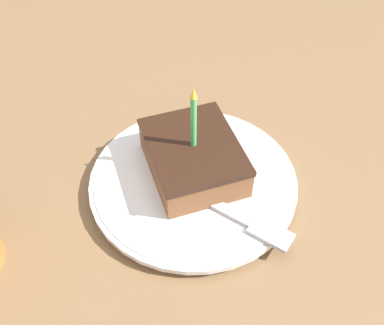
# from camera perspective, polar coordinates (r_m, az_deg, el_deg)

# --- Properties ---
(ground_plane) EXTENTS (2.40, 2.40, 0.04)m
(ground_plane) POSITION_cam_1_polar(r_m,az_deg,el_deg) (0.54, -2.40, -5.17)
(ground_plane) COLOR brown
(ground_plane) RESTS_ON ground
(plate) EXTENTS (0.24, 0.24, 0.02)m
(plate) POSITION_cam_1_polar(r_m,az_deg,el_deg) (0.52, 0.00, -2.11)
(plate) COLOR white
(plate) RESTS_ON ground_plane
(cake_slice) EXTENTS (0.10, 0.12, 0.12)m
(cake_slice) POSITION_cam_1_polar(r_m,az_deg,el_deg) (0.51, 0.18, 0.71)
(cake_slice) COLOR brown
(cake_slice) RESTS_ON plate
(fork) EXTENTS (0.12, 0.14, 0.00)m
(fork) POSITION_cam_1_polar(r_m,az_deg,el_deg) (0.48, 4.92, -6.33)
(fork) COLOR #B2B2B7
(fork) RESTS_ON plate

